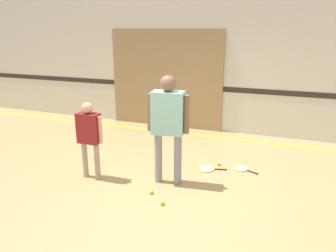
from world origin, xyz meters
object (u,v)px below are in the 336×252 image
(person_student_left, at_px, (89,132))
(tennis_ball_near_instructor, at_px, (151,192))
(tennis_ball_stray_left, at_px, (162,203))
(racket_spare_on_floor, at_px, (207,169))
(racket_second_spare, at_px, (241,168))
(tennis_ball_by_spare_racket, at_px, (219,164))
(person_instructor, at_px, (168,119))

(person_student_left, xyz_separation_m, tennis_ball_near_instructor, (1.14, -0.17, -0.76))
(person_student_left, relative_size, tennis_ball_stray_left, 19.39)
(person_student_left, relative_size, racket_spare_on_floor, 2.34)
(racket_second_spare, relative_size, tennis_ball_stray_left, 8.01)
(tennis_ball_near_instructor, height_order, tennis_ball_stray_left, same)
(tennis_ball_by_spare_racket, xyz_separation_m, tennis_ball_stray_left, (-0.45, -1.64, 0.00))
(tennis_ball_by_spare_racket, bearing_deg, racket_second_spare, -1.80)
(tennis_ball_stray_left, bearing_deg, tennis_ball_by_spare_racket, 74.68)
(racket_second_spare, height_order, tennis_ball_stray_left, tennis_ball_stray_left)
(person_student_left, bearing_deg, person_instructor, 12.32)
(racket_spare_on_floor, distance_m, tennis_ball_near_instructor, 1.29)
(racket_spare_on_floor, relative_size, tennis_ball_by_spare_racket, 8.27)
(tennis_ball_by_spare_racket, distance_m, tennis_ball_stray_left, 1.70)
(racket_second_spare, xyz_separation_m, tennis_ball_near_instructor, (-1.12, -1.39, 0.02))
(person_student_left, relative_size, tennis_ball_by_spare_racket, 19.39)
(racket_second_spare, distance_m, tennis_ball_stray_left, 1.84)
(tennis_ball_near_instructor, height_order, tennis_ball_by_spare_racket, same)
(person_student_left, distance_m, tennis_ball_near_instructor, 1.38)
(person_instructor, distance_m, tennis_ball_by_spare_racket, 1.54)
(tennis_ball_by_spare_racket, bearing_deg, racket_spare_on_floor, -123.87)
(person_instructor, height_order, racket_second_spare, person_instructor)
(racket_spare_on_floor, relative_size, racket_second_spare, 1.03)
(person_student_left, distance_m, racket_second_spare, 2.69)
(person_student_left, xyz_separation_m, racket_spare_on_floor, (1.71, 0.99, -0.78))
(racket_second_spare, xyz_separation_m, tennis_ball_by_spare_racket, (-0.40, 0.01, 0.02))
(racket_spare_on_floor, xyz_separation_m, tennis_ball_by_spare_racket, (0.16, 0.24, 0.02))
(racket_second_spare, bearing_deg, person_student_left, -128.34)
(racket_spare_on_floor, height_order, racket_second_spare, same)
(racket_spare_on_floor, bearing_deg, tennis_ball_near_instructor, -129.39)
(person_student_left, bearing_deg, racket_spare_on_floor, 30.11)
(racket_spare_on_floor, distance_m, racket_second_spare, 0.60)
(tennis_ball_stray_left, bearing_deg, person_student_left, 163.84)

